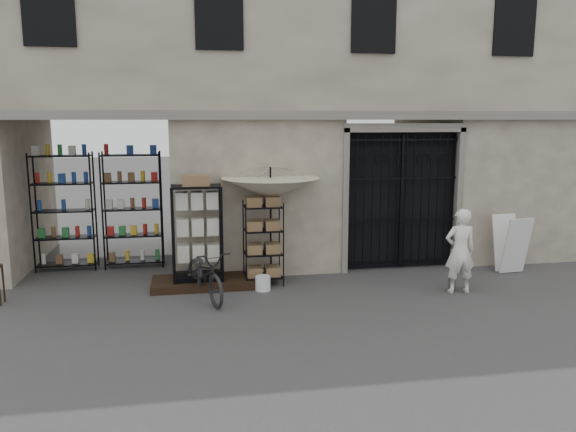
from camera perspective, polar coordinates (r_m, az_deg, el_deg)
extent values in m
plane|color=black|center=(9.88, 6.07, -8.98)|extent=(80.00, 80.00, 0.00)
cube|color=#B4A88F|center=(13.31, 1.50, 15.54)|extent=(14.00, 4.00, 9.00)
cube|color=black|center=(12.04, -18.84, 1.30)|extent=(3.00, 1.70, 3.00)
cube|color=black|center=(12.57, -18.67, 0.50)|extent=(2.70, 0.50, 2.50)
cube|color=black|center=(12.19, 11.15, 1.75)|extent=(2.50, 0.06, 3.00)
cube|color=black|center=(12.05, 11.42, 1.41)|extent=(0.05, 0.05, 2.80)
cube|color=black|center=(10.98, -8.45, -6.69)|extent=(2.00, 0.90, 0.15)
cube|color=black|center=(10.95, -9.08, -6.07)|extent=(1.02, 0.78, 0.10)
cube|color=silver|center=(10.48, -8.75, -1.98)|extent=(0.81, 0.25, 1.68)
cube|color=silver|center=(10.77, -9.18, -2.22)|extent=(0.84, 0.60, 1.40)
cube|color=olive|center=(10.60, -9.34, 3.34)|extent=(0.59, 0.51, 0.20)
cube|color=black|center=(10.84, -2.54, -2.76)|extent=(0.84, 0.72, 1.63)
cube|color=olive|center=(10.85, -2.54, -3.03)|extent=(0.71, 0.59, 1.22)
cylinder|color=black|center=(11.02, -1.77, -0.86)|extent=(0.05, 0.05, 2.27)
imported|color=beige|center=(10.89, -1.79, 3.40)|extent=(2.14, 2.16, 1.52)
cylinder|color=white|center=(10.61, -2.57, -6.83)|extent=(0.37, 0.37, 0.27)
imported|color=black|center=(10.27, -8.35, -8.30)|extent=(0.86, 1.06, 1.76)
cylinder|color=slate|center=(10.98, 16.42, -5.20)|extent=(0.18, 0.18, 0.81)
imported|color=white|center=(11.00, 16.87, -7.39)|extent=(0.64, 1.60, 0.38)
cube|color=silver|center=(12.43, 22.20, -2.82)|extent=(0.58, 0.33, 1.18)
cube|color=silver|center=(12.72, 21.22, -2.49)|extent=(0.58, 0.33, 1.18)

